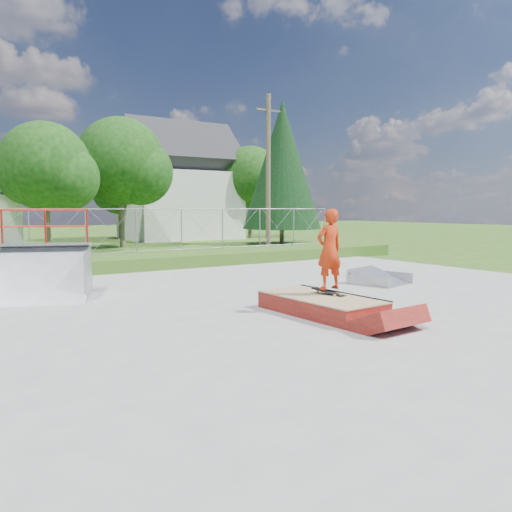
% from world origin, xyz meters
% --- Properties ---
extents(ground, '(120.00, 120.00, 0.00)m').
position_xyz_m(ground, '(0.00, 0.00, 0.00)').
color(ground, '#315919').
rests_on(ground, ground).
extents(concrete_pad, '(20.00, 16.00, 0.04)m').
position_xyz_m(concrete_pad, '(0.00, 0.00, 0.02)').
color(concrete_pad, gray).
rests_on(concrete_pad, ground).
extents(grass_berm, '(24.00, 3.00, 0.50)m').
position_xyz_m(grass_berm, '(0.00, 9.50, 0.25)').
color(grass_berm, '#315919').
rests_on(grass_berm, ground).
extents(grind_box, '(1.50, 2.86, 0.42)m').
position_xyz_m(grind_box, '(0.05, -0.91, 0.21)').
color(grind_box, maroon).
rests_on(grind_box, concrete_pad).
extents(quarter_pipe, '(2.80, 2.59, 2.29)m').
position_xyz_m(quarter_pipe, '(-4.72, 4.20, 1.14)').
color(quarter_pipe, '#94969C').
rests_on(quarter_pipe, concrete_pad).
extents(flat_bank_ramp, '(1.72, 1.79, 0.43)m').
position_xyz_m(flat_bank_ramp, '(4.39, 1.43, 0.22)').
color(flat_bank_ramp, '#94969C').
rests_on(flat_bank_ramp, concrete_pad).
extents(skateboard, '(0.42, 0.82, 0.13)m').
position_xyz_m(skateboard, '(0.32, -0.85, 0.46)').
color(skateboard, black).
rests_on(skateboard, grind_box).
extents(skater, '(0.66, 0.46, 1.76)m').
position_xyz_m(skater, '(0.32, -0.85, 1.34)').
color(skater, red).
rests_on(skater, grind_box).
extents(chain_link_fence, '(20.00, 0.06, 1.80)m').
position_xyz_m(chain_link_fence, '(0.00, 10.50, 1.40)').
color(chain_link_fence, gray).
rests_on(chain_link_fence, grass_berm).
extents(gable_house, '(8.40, 6.08, 8.94)m').
position_xyz_m(gable_house, '(9.00, 26.00, 3.84)').
color(gable_house, silver).
rests_on(gable_house, ground).
extents(utility_pole, '(0.24, 0.24, 8.00)m').
position_xyz_m(utility_pole, '(7.50, 12.00, 4.00)').
color(utility_pole, brown).
rests_on(utility_pole, ground).
extents(tree_left_near, '(4.76, 4.48, 6.65)m').
position_xyz_m(tree_left_near, '(-1.75, 17.83, 4.24)').
color(tree_left_near, brown).
rests_on(tree_left_near, ground).
extents(tree_center, '(5.44, 5.12, 7.60)m').
position_xyz_m(tree_center, '(2.78, 19.81, 4.85)').
color(tree_center, brown).
rests_on(tree_center, ground).
extents(tree_right_far, '(5.10, 4.80, 7.12)m').
position_xyz_m(tree_right_far, '(14.27, 23.82, 4.54)').
color(tree_right_far, brown).
rests_on(tree_right_far, ground).
extents(tree_back_mid, '(4.08, 3.84, 5.70)m').
position_xyz_m(tree_back_mid, '(5.21, 27.86, 3.63)').
color(tree_back_mid, brown).
rests_on(tree_back_mid, ground).
extents(conifer_tree, '(5.04, 5.04, 9.10)m').
position_xyz_m(conifer_tree, '(12.00, 17.00, 5.05)').
color(conifer_tree, brown).
rests_on(conifer_tree, ground).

